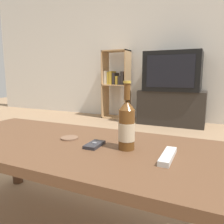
{
  "coord_description": "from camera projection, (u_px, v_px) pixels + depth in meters",
  "views": [
    {
      "loc": [
        0.61,
        -0.82,
        0.78
      ],
      "look_at": [
        0.09,
        0.32,
        0.56
      ],
      "focal_mm": 35.0,
      "sensor_mm": 36.0,
      "label": 1
    }
  ],
  "objects": [
    {
      "name": "back_wall",
      "position": [
        175.0,
        43.0,
        3.61
      ],
      "size": [
        8.0,
        0.05,
        2.6
      ],
      "color": "beige",
      "rests_on": "ground_plane"
    },
    {
      "name": "coffee_table",
      "position": [
        67.0,
        154.0,
        1.05
      ],
      "size": [
        1.39,
        0.62,
        0.46
      ],
      "color": "brown",
      "rests_on": "ground_plane"
    },
    {
      "name": "tv_stand",
      "position": [
        172.0,
        107.0,
        3.48
      ],
      "size": [
        1.01,
        0.49,
        0.53
      ],
      "color": "#28231E",
      "rests_on": "ground_plane"
    },
    {
      "name": "television",
      "position": [
        173.0,
        72.0,
        3.38
      ],
      "size": [
        0.83,
        0.59,
        0.59
      ],
      "color": "black",
      "rests_on": "tv_stand"
    },
    {
      "name": "bookshelf",
      "position": [
        116.0,
        82.0,
        3.93
      ],
      "size": [
        0.46,
        0.3,
        1.2
      ],
      "color": "tan",
      "rests_on": "ground_plane"
    },
    {
      "name": "beer_bottle",
      "position": [
        127.0,
        125.0,
        0.91
      ],
      "size": [
        0.07,
        0.07,
        0.29
      ],
      "color": "#563314",
      "rests_on": "coffee_table"
    },
    {
      "name": "cell_phone",
      "position": [
        94.0,
        145.0,
        0.97
      ],
      "size": [
        0.06,
        0.11,
        0.02
      ],
      "rotation": [
        0.0,
        0.0,
        0.02
      ],
      "color": "#232328",
      "rests_on": "coffee_table"
    },
    {
      "name": "remote_control",
      "position": [
        168.0,
        156.0,
        0.82
      ],
      "size": [
        0.04,
        0.18,
        0.02
      ],
      "rotation": [
        0.0,
        0.0,
        0.0
      ],
      "color": "beige",
      "rests_on": "coffee_table"
    },
    {
      "name": "coaster",
      "position": [
        69.0,
        138.0,
        1.08
      ],
      "size": [
        0.09,
        0.09,
        0.01
      ],
      "color": "brown",
      "rests_on": "coffee_table"
    }
  ]
}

